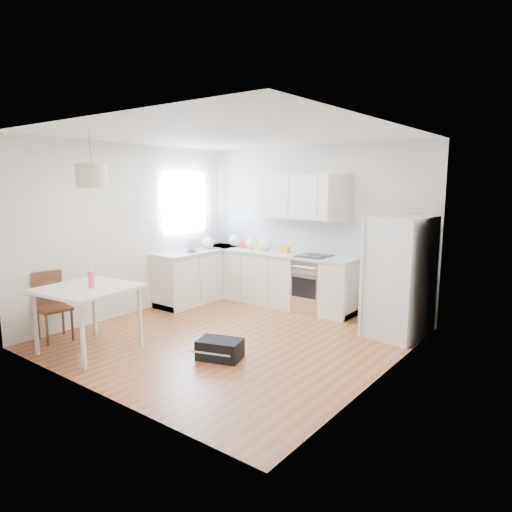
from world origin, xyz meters
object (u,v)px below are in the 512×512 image
(gym_bag, at_px, (220,349))
(dining_table, at_px, (88,294))
(refrigerator, at_px, (401,277))
(dining_chair, at_px, (54,307))

(gym_bag, bearing_deg, dining_table, -170.33)
(refrigerator, relative_size, gym_bag, 3.20)
(dining_table, relative_size, gym_bag, 2.22)
(refrigerator, bearing_deg, gym_bag, -116.09)
(dining_chair, bearing_deg, dining_table, 14.66)
(refrigerator, bearing_deg, dining_table, -127.50)
(refrigerator, height_order, gym_bag, refrigerator)
(dining_chair, xyz_separation_m, gym_bag, (2.20, 0.85, -0.34))
(dining_table, bearing_deg, gym_bag, 21.71)
(refrigerator, height_order, dining_table, refrigerator)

